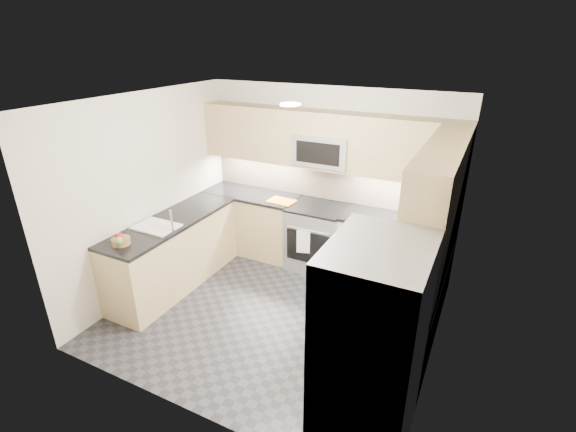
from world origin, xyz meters
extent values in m
cube|color=black|center=(0.00, 0.00, 0.00)|extent=(3.60, 3.20, 0.00)
cube|color=beige|center=(0.00, 0.00, 2.50)|extent=(3.60, 3.20, 0.02)
cube|color=beige|center=(0.00, 1.60, 1.25)|extent=(3.60, 0.02, 2.50)
cube|color=beige|center=(0.00, -1.60, 1.25)|extent=(3.60, 0.02, 2.50)
cube|color=beige|center=(-1.80, 0.00, 1.25)|extent=(0.02, 3.20, 2.50)
cube|color=beige|center=(1.80, 0.00, 1.25)|extent=(0.02, 3.20, 2.50)
cube|color=tan|center=(-1.09, 1.30, 0.45)|extent=(1.42, 0.60, 0.90)
cube|color=tan|center=(1.09, 1.30, 0.45)|extent=(1.42, 0.60, 0.90)
cube|color=tan|center=(1.50, 0.15, 0.45)|extent=(0.60, 1.70, 0.90)
cube|color=tan|center=(-1.50, 0.00, 0.45)|extent=(0.60, 2.00, 0.90)
cube|color=black|center=(-1.09, 1.30, 0.92)|extent=(1.42, 0.63, 0.04)
cube|color=black|center=(1.09, 1.30, 0.92)|extent=(1.42, 0.63, 0.04)
cube|color=black|center=(1.50, 0.15, 0.92)|extent=(0.63, 1.70, 0.04)
cube|color=black|center=(-1.50, 0.00, 0.92)|extent=(0.63, 2.00, 0.04)
cube|color=tan|center=(0.00, 1.43, 1.83)|extent=(3.60, 0.35, 0.75)
cube|color=tan|center=(1.62, 0.28, 1.83)|extent=(0.35, 1.95, 0.75)
cube|color=tan|center=(0.00, 1.60, 1.20)|extent=(3.60, 0.01, 0.51)
cube|color=tan|center=(1.80, 0.45, 1.20)|extent=(0.01, 2.30, 0.51)
cube|color=#929699|center=(0.00, 1.28, 0.46)|extent=(0.76, 0.65, 0.91)
cube|color=black|center=(0.00, 1.28, 0.92)|extent=(0.76, 0.65, 0.03)
cube|color=black|center=(0.00, 0.95, 0.45)|extent=(0.62, 0.02, 0.45)
cylinder|color=#B2B5BA|center=(0.00, 0.93, 0.72)|extent=(0.60, 0.02, 0.02)
cube|color=#ACB0B4|center=(0.00, 1.40, 1.70)|extent=(0.76, 0.40, 0.40)
cube|color=black|center=(0.00, 1.20, 1.70)|extent=(0.60, 0.01, 0.28)
cube|color=#A5A8AD|center=(1.45, -1.15, 0.90)|extent=(0.70, 0.90, 1.80)
cylinder|color=#B2B5BA|center=(1.08, -1.33, 0.95)|extent=(0.02, 0.02, 1.20)
cylinder|color=#B2B5BA|center=(1.08, -0.97, 0.95)|extent=(0.02, 0.02, 1.20)
cube|color=white|center=(-1.50, -0.25, 0.88)|extent=(0.52, 0.38, 0.16)
cylinder|color=silver|center=(-1.24, -0.25, 1.08)|extent=(0.03, 0.03, 0.28)
cylinder|color=#4BB14F|center=(1.63, 1.23, 1.02)|extent=(0.33, 0.33, 0.15)
cube|color=orange|center=(-0.53, 1.20, 0.95)|extent=(0.39, 0.28, 0.01)
cylinder|color=olive|center=(-1.53, -0.76, 0.98)|extent=(0.21, 0.21, 0.07)
sphere|color=#B11415|center=(-1.52, -0.79, 1.05)|extent=(0.08, 0.08, 0.08)
sphere|color=green|center=(-1.44, -0.87, 1.05)|extent=(0.08, 0.08, 0.08)
cube|color=white|center=(-0.05, 0.91, 0.55)|extent=(0.17, 0.07, 0.34)
camera|label=1|loc=(2.00, -3.65, 3.10)|focal=26.00mm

